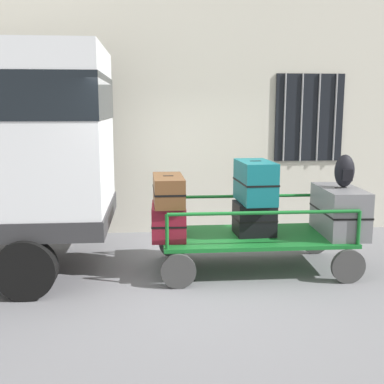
{
  "coord_description": "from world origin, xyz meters",
  "views": [
    {
      "loc": [
        -0.55,
        -5.86,
        2.18
      ],
      "look_at": [
        -0.03,
        0.33,
        1.08
      ],
      "focal_mm": 45.0,
      "sensor_mm": 36.0,
      "label": 1
    }
  ],
  "objects_px": {
    "suitcase_center_bottom": "(339,211)",
    "suitcase_midleft_bottom": "(254,218)",
    "luggage_cart": "(254,241)",
    "suitcase_left_middle": "(168,190)",
    "suitcase_midleft_middle": "(255,182)",
    "suitcase_left_bottom": "(169,221)",
    "backpack": "(345,171)"
  },
  "relations": [
    {
      "from": "luggage_cart",
      "to": "suitcase_midleft_bottom",
      "type": "relative_size",
      "value": 4.69
    },
    {
      "from": "luggage_cart",
      "to": "suitcase_left_bottom",
      "type": "relative_size",
      "value": 3.4
    },
    {
      "from": "suitcase_midleft_middle",
      "to": "suitcase_center_bottom",
      "type": "xyz_separation_m",
      "value": [
        1.16,
        -0.05,
        -0.41
      ]
    },
    {
      "from": "suitcase_left_middle",
      "to": "suitcase_center_bottom",
      "type": "xyz_separation_m",
      "value": [
        2.31,
        -0.0,
        -0.32
      ]
    },
    {
      "from": "suitcase_left_bottom",
      "to": "backpack",
      "type": "distance_m",
      "value": 2.44
    },
    {
      "from": "suitcase_center_bottom",
      "to": "suitcase_midleft_bottom",
      "type": "bearing_deg",
      "value": 177.2
    },
    {
      "from": "suitcase_midleft_bottom",
      "to": "suitcase_center_bottom",
      "type": "xyz_separation_m",
      "value": [
        1.16,
        -0.06,
        0.09
      ]
    },
    {
      "from": "suitcase_left_bottom",
      "to": "suitcase_center_bottom",
      "type": "distance_m",
      "value": 2.32
    },
    {
      "from": "suitcase_midleft_bottom",
      "to": "suitcase_center_bottom",
      "type": "relative_size",
      "value": 0.51
    },
    {
      "from": "luggage_cart",
      "to": "suitcase_center_bottom",
      "type": "relative_size",
      "value": 2.41
    },
    {
      "from": "luggage_cart",
      "to": "suitcase_midleft_middle",
      "type": "relative_size",
      "value": 3.11
    },
    {
      "from": "backpack",
      "to": "suitcase_center_bottom",
      "type": "bearing_deg",
      "value": -167.82
    },
    {
      "from": "suitcase_center_bottom",
      "to": "suitcase_left_bottom",
      "type": "bearing_deg",
      "value": 179.86
    },
    {
      "from": "luggage_cart",
      "to": "suitcase_midleft_middle",
      "type": "bearing_deg",
      "value": 90.0
    },
    {
      "from": "suitcase_left_middle",
      "to": "suitcase_midleft_bottom",
      "type": "distance_m",
      "value": 1.23
    },
    {
      "from": "suitcase_left_bottom",
      "to": "suitcase_center_bottom",
      "type": "height_order",
      "value": "suitcase_center_bottom"
    },
    {
      "from": "luggage_cart",
      "to": "suitcase_midleft_middle",
      "type": "distance_m",
      "value": 0.8
    },
    {
      "from": "suitcase_left_bottom",
      "to": "backpack",
      "type": "relative_size",
      "value": 1.71
    },
    {
      "from": "suitcase_left_middle",
      "to": "suitcase_midleft_bottom",
      "type": "height_order",
      "value": "suitcase_left_middle"
    },
    {
      "from": "suitcase_left_middle",
      "to": "suitcase_midleft_middle",
      "type": "bearing_deg",
      "value": 2.26
    },
    {
      "from": "suitcase_center_bottom",
      "to": "luggage_cart",
      "type": "bearing_deg",
      "value": 179.11
    },
    {
      "from": "suitcase_midleft_bottom",
      "to": "suitcase_center_bottom",
      "type": "bearing_deg",
      "value": -2.8
    },
    {
      "from": "suitcase_left_middle",
      "to": "backpack",
      "type": "xyz_separation_m",
      "value": [
        2.36,
        0.01,
        0.22
      ]
    },
    {
      "from": "suitcase_left_middle",
      "to": "suitcase_midleft_middle",
      "type": "relative_size",
      "value": 1.06
    },
    {
      "from": "suitcase_left_middle",
      "to": "suitcase_center_bottom",
      "type": "distance_m",
      "value": 2.34
    },
    {
      "from": "suitcase_left_bottom",
      "to": "suitcase_midleft_middle",
      "type": "height_order",
      "value": "suitcase_midleft_middle"
    },
    {
      "from": "suitcase_left_bottom",
      "to": "suitcase_midleft_middle",
      "type": "xyz_separation_m",
      "value": [
        1.16,
        0.04,
        0.5
      ]
    },
    {
      "from": "suitcase_left_middle",
      "to": "backpack",
      "type": "bearing_deg",
      "value": 0.13
    },
    {
      "from": "luggage_cart",
      "to": "suitcase_midleft_bottom",
      "type": "bearing_deg",
      "value": 90.0
    },
    {
      "from": "suitcase_midleft_middle",
      "to": "backpack",
      "type": "relative_size",
      "value": 1.87
    },
    {
      "from": "luggage_cart",
      "to": "suitcase_left_middle",
      "type": "xyz_separation_m",
      "value": [
        -1.16,
        -0.01,
        0.71
      ]
    },
    {
      "from": "suitcase_left_middle",
      "to": "suitcase_midleft_middle",
      "type": "xyz_separation_m",
      "value": [
        1.16,
        0.05,
        0.09
      ]
    }
  ]
}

